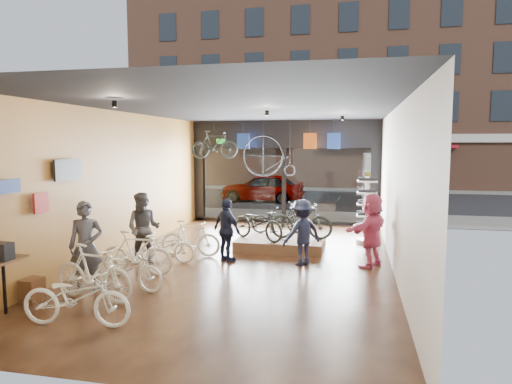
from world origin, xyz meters
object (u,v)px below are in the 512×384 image
(floor_bike_2, at_px, (127,269))
(hung_bike, at_px, (214,145))
(floor_bike_0, at_px, (76,297))
(display_platform, at_px, (281,243))
(sunglasses_rack, at_px, (367,210))
(street_car, at_px, (263,188))
(floor_bike_4, at_px, (164,246))
(display_bike_mid, at_px, (301,221))
(customer_2, at_px, (227,230))
(floor_bike_5, at_px, (190,238))
(customer_3, at_px, (302,232))
(box_truck, at_px, (387,181))
(floor_bike_3, at_px, (137,253))
(customer_0, at_px, (86,246))
(customer_1, at_px, (144,228))
(display_bike_left, at_px, (258,223))
(customer_5, at_px, (371,230))
(penny_farthing, at_px, (271,157))
(display_bike_right, at_px, (278,219))
(floor_bike_1, at_px, (94,273))

(floor_bike_2, relative_size, hung_bike, 1.04)
(floor_bike_0, relative_size, display_platform, 0.76)
(display_platform, bearing_deg, sunglasses_rack, 28.18)
(street_car, xyz_separation_m, floor_bike_4, (0.01, -12.39, -0.31))
(display_bike_mid, distance_m, customer_2, 2.36)
(floor_bike_5, relative_size, customer_3, 0.99)
(box_truck, xyz_separation_m, floor_bike_5, (-5.65, -10.68, -0.76))
(floor_bike_5, distance_m, hung_bike, 4.62)
(street_car, relative_size, floor_bike_3, 2.53)
(street_car, distance_m, floor_bike_5, 11.69)
(floor_bike_2, bearing_deg, floor_bike_4, 10.24)
(customer_0, distance_m, customer_1, 2.19)
(street_car, bearing_deg, hung_bike, -0.79)
(customer_0, bearing_deg, customer_3, 11.33)
(floor_bike_4, xyz_separation_m, display_bike_mid, (3.18, 2.08, 0.41))
(floor_bike_0, distance_m, hung_bike, 9.01)
(floor_bike_3, relative_size, display_bike_left, 0.94)
(floor_bike_2, height_order, floor_bike_5, floor_bike_5)
(customer_5, height_order, penny_farthing, penny_farthing)
(floor_bike_2, xyz_separation_m, penny_farthing, (1.69, 6.99, 2.07))
(display_bike_left, bearing_deg, floor_bike_2, -174.73)
(street_car, height_order, floor_bike_2, street_car)
(customer_2, xyz_separation_m, hung_bike, (-1.62, 4.18, 2.13))
(floor_bike_4, relative_size, floor_bike_5, 0.99)
(customer_3, xyz_separation_m, penny_farthing, (-1.56, 4.31, 1.70))
(hung_bike, bearing_deg, penny_farthing, -97.13)
(street_car, relative_size, customer_0, 2.33)
(display_bike_right, bearing_deg, display_bike_mid, -146.17)
(floor_bike_0, relative_size, floor_bike_2, 1.10)
(street_car, bearing_deg, floor_bike_4, 0.05)
(display_platform, relative_size, customer_2, 1.50)
(floor_bike_3, xyz_separation_m, floor_bike_4, (0.15, 1.20, -0.09))
(display_bike_mid, distance_m, hung_bike, 4.65)
(floor_bike_2, xyz_separation_m, display_bike_right, (2.26, 5.02, 0.29))
(floor_bike_1, height_order, floor_bike_3, floor_bike_1)
(display_bike_right, bearing_deg, customer_5, -141.52)
(display_bike_right, bearing_deg, floor_bike_1, 143.66)
(box_truck, height_order, display_bike_right, box_truck)
(floor_bike_1, relative_size, customer_0, 0.98)
(penny_farthing, distance_m, hung_bike, 2.00)
(display_platform, xyz_separation_m, customer_3, (0.78, -1.66, 0.65))
(floor_bike_5, bearing_deg, customer_1, 133.66)
(display_bike_mid, xyz_separation_m, customer_3, (0.21, -1.60, -0.02))
(floor_bike_0, height_order, customer_3, customer_3)
(floor_bike_5, relative_size, sunglasses_rack, 0.80)
(floor_bike_4, height_order, customer_0, customer_0)
(floor_bike_3, xyz_separation_m, penny_farthing, (1.98, 5.99, 1.99))
(display_bike_right, distance_m, customer_1, 4.17)
(customer_3, bearing_deg, hung_bike, -89.47)
(display_bike_left, distance_m, penny_farthing, 3.51)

